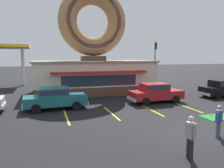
% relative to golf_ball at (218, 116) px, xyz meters
% --- Properties ---
extents(ground_plane, '(160.00, 160.00, 0.00)m').
position_rel_golf_ball_xyz_m(ground_plane, '(-2.95, -2.08, -0.05)').
color(ground_plane, black).
extents(donut_shop_building, '(12.30, 6.75, 10.96)m').
position_rel_golf_ball_xyz_m(donut_shop_building, '(-5.39, 11.87, 3.69)').
color(donut_shop_building, brown).
rests_on(donut_shop_building, ground).
extents(mini_donut_far_left, '(0.13, 0.13, 0.04)m').
position_rel_golf_ball_xyz_m(mini_donut_far_left, '(0.19, 0.39, -0.00)').
color(mini_donut_far_left, '#D17F47').
rests_on(mini_donut_far_left, putting_mat).
extents(mini_donut_far_right, '(0.13, 0.13, 0.04)m').
position_rel_golf_ball_xyz_m(mini_donut_far_right, '(-0.20, 0.30, -0.00)').
color(mini_donut_far_right, brown).
rests_on(mini_donut_far_right, putting_mat).
extents(golf_ball, '(0.04, 0.04, 0.04)m').
position_rel_golf_ball_xyz_m(golf_ball, '(0.00, 0.00, 0.00)').
color(golf_ball, white).
rests_on(golf_ball, putting_mat).
extents(car_teal, '(4.63, 2.13, 1.60)m').
position_rel_golf_ball_xyz_m(car_teal, '(-9.73, 5.28, 0.82)').
color(car_teal, '#196066').
rests_on(car_teal, ground).
extents(car_red, '(4.61, 2.09, 1.60)m').
position_rel_golf_ball_xyz_m(car_red, '(-1.61, 5.19, 0.82)').
color(car_red, maroon).
rests_on(car_red, ground).
extents(car_black, '(4.57, 1.99, 1.60)m').
position_rel_golf_ball_xyz_m(car_black, '(5.74, 5.55, 0.82)').
color(car_black, black).
rests_on(car_black, ground).
extents(pedestrian_blue_sweater_man, '(0.27, 0.59, 1.66)m').
position_rel_golf_ball_xyz_m(pedestrian_blue_sweater_man, '(-5.26, -4.25, 0.87)').
color(pedestrian_blue_sweater_man, '#232328').
rests_on(pedestrian_blue_sweater_man, ground).
extents(pedestrian_leather_jacket_man, '(0.51, 0.41, 1.55)m').
position_rel_golf_ball_xyz_m(pedestrian_leather_jacket_man, '(-2.56, -2.77, 0.80)').
color(pedestrian_leather_jacket_man, '#474C66').
rests_on(pedestrian_leather_jacket_man, ground).
extents(trash_bin, '(0.57, 0.57, 0.97)m').
position_rel_golf_ball_xyz_m(trash_bin, '(-0.24, 8.92, 0.45)').
color(trash_bin, '#51565B').
rests_on(trash_bin, ground).
extents(traffic_light_pole, '(0.28, 0.47, 5.80)m').
position_rel_golf_ball_xyz_m(traffic_light_pole, '(4.55, 16.77, 3.66)').
color(traffic_light_pole, '#595B60').
rests_on(traffic_light_pole, ground).
extents(parking_stripe_far_left, '(0.12, 3.60, 0.01)m').
position_rel_golf_ball_xyz_m(parking_stripe_far_left, '(-9.13, 2.92, -0.05)').
color(parking_stripe_far_left, yellow).
rests_on(parking_stripe_far_left, ground).
extents(parking_stripe_left, '(0.12, 3.60, 0.01)m').
position_rel_golf_ball_xyz_m(parking_stripe_left, '(-6.13, 2.92, -0.05)').
color(parking_stripe_left, yellow).
rests_on(parking_stripe_left, ground).
extents(parking_stripe_mid_left, '(0.12, 3.60, 0.01)m').
position_rel_golf_ball_xyz_m(parking_stripe_mid_left, '(-3.13, 2.92, -0.05)').
color(parking_stripe_mid_left, yellow).
rests_on(parking_stripe_mid_left, ground).
extents(parking_stripe_centre, '(0.12, 3.60, 0.01)m').
position_rel_golf_ball_xyz_m(parking_stripe_centre, '(-0.13, 2.92, -0.05)').
color(parking_stripe_centre, yellow).
rests_on(parking_stripe_centre, ground).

